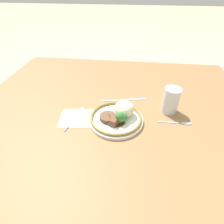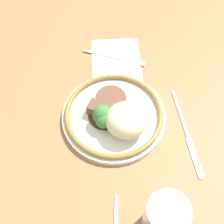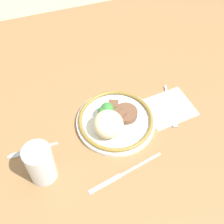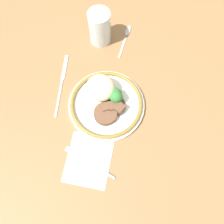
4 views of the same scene
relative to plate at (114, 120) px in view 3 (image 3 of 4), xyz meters
The scene contains 8 objects.
ground_plane 0.07m from the plate, 137.96° to the left, with size 8.00×8.00×0.00m, color tan.
dining_table 0.06m from the plate, 137.96° to the left, with size 1.36×1.29×0.04m.
napkin 0.18m from the plate, behind, with size 0.16×0.14×0.00m.
plate is the anchor object (origin of this frame).
juice_glass 0.25m from the plate, 23.02° to the left, with size 0.07×0.07×0.12m.
fork 0.19m from the plate, behind, with size 0.05×0.17×0.00m.
knife 0.17m from the plate, 79.96° to the left, with size 0.22×0.06×0.00m.
spoon 0.28m from the plate, ahead, with size 0.14×0.02×0.01m.
Camera 3 is at (0.20, 0.49, 0.81)m, focal length 50.00 mm.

